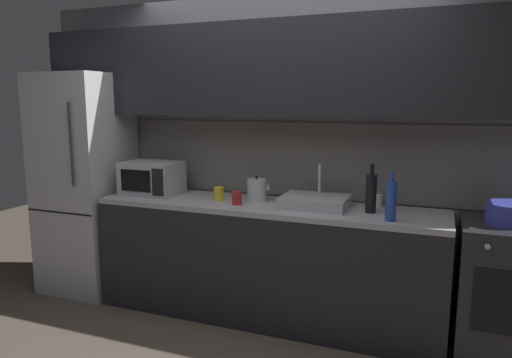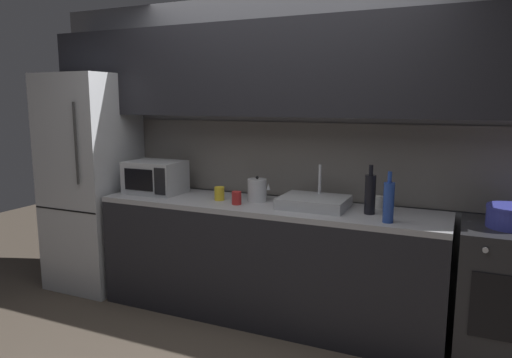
# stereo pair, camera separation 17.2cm
# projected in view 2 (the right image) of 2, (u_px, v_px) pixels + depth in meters

# --- Properties ---
(back_wall) EXTENTS (4.37, 0.44, 2.50)m
(back_wall) POSITION_uv_depth(u_px,v_px,m) (281.00, 116.00, 3.70)
(back_wall) COLOR slate
(back_wall) RESTS_ON ground
(counter_run) EXTENTS (2.63, 0.60, 0.90)m
(counter_run) POSITION_uv_depth(u_px,v_px,m) (265.00, 261.00, 3.61)
(counter_run) COLOR black
(counter_run) RESTS_ON ground
(refrigerator) EXTENTS (0.68, 0.69, 1.90)m
(refrigerator) POSITION_uv_depth(u_px,v_px,m) (92.00, 182.00, 4.21)
(refrigerator) COLOR #ADAFB5
(refrigerator) RESTS_ON ground
(oven_range) EXTENTS (0.60, 0.62, 0.90)m
(oven_range) POSITION_uv_depth(u_px,v_px,m) (508.00, 297.00, 2.94)
(oven_range) COLOR #232326
(oven_range) RESTS_ON ground
(microwave) EXTENTS (0.46, 0.35, 0.27)m
(microwave) POSITION_uv_depth(u_px,v_px,m) (155.00, 177.00, 3.94)
(microwave) COLOR #A8AAAF
(microwave) RESTS_ON counter_run
(sink_basin) EXTENTS (0.48, 0.38, 0.30)m
(sink_basin) POSITION_uv_depth(u_px,v_px,m) (314.00, 202.00, 3.41)
(sink_basin) COLOR #ADAFB5
(sink_basin) RESTS_ON counter_run
(kettle) EXTENTS (0.18, 0.15, 0.20)m
(kettle) POSITION_uv_depth(u_px,v_px,m) (257.00, 190.00, 3.62)
(kettle) COLOR #B7BABF
(kettle) RESTS_ON counter_run
(wine_bottle_dark) EXTENTS (0.07, 0.07, 0.34)m
(wine_bottle_dark) POSITION_uv_depth(u_px,v_px,m) (370.00, 194.00, 3.20)
(wine_bottle_dark) COLOR black
(wine_bottle_dark) RESTS_ON counter_run
(wine_bottle_blue) EXTENTS (0.07, 0.07, 0.33)m
(wine_bottle_blue) POSITION_uv_depth(u_px,v_px,m) (389.00, 202.00, 2.97)
(wine_bottle_blue) COLOR #234299
(wine_bottle_blue) RESTS_ON counter_run
(mug_red) EXTENTS (0.07, 0.07, 0.10)m
(mug_red) POSITION_uv_depth(u_px,v_px,m) (237.00, 198.00, 3.51)
(mug_red) COLOR #A82323
(mug_red) RESTS_ON counter_run
(mug_white) EXTENTS (0.08, 0.08, 0.09)m
(mug_white) POSITION_uv_depth(u_px,v_px,m) (378.00, 202.00, 3.40)
(mug_white) COLOR silver
(mug_white) RESTS_ON counter_run
(mug_yellow) EXTENTS (0.08, 0.08, 0.11)m
(mug_yellow) POSITION_uv_depth(u_px,v_px,m) (219.00, 194.00, 3.66)
(mug_yellow) COLOR gold
(mug_yellow) RESTS_ON counter_run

